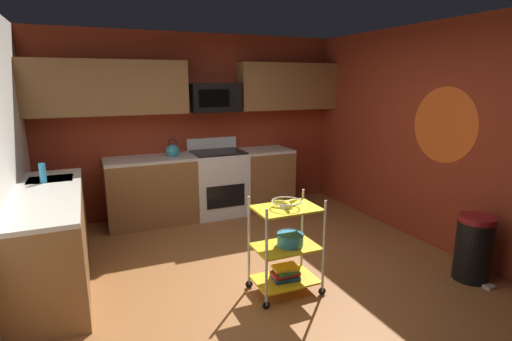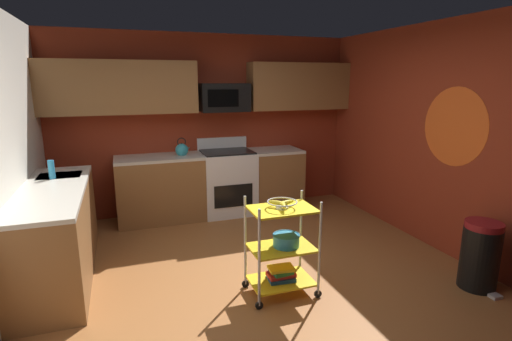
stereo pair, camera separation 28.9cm
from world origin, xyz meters
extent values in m
cube|color=#995B2D|center=(0.00, 0.00, -0.02)|extent=(4.40, 4.80, 0.04)
cube|color=maroon|center=(0.00, 2.43, 1.30)|extent=(4.52, 0.06, 2.60)
cube|color=maroon|center=(2.23, 0.00, 1.30)|extent=(0.06, 4.80, 2.60)
cylinder|color=#E5591E|center=(2.20, -0.04, 1.45)|extent=(0.00, 0.86, 0.86)
cube|color=brown|center=(0.00, 2.10, 0.44)|extent=(2.70, 0.60, 0.88)
cube|color=beige|center=(0.00, 2.10, 0.90)|extent=(2.70, 0.60, 0.04)
cube|color=brown|center=(-1.90, 0.79, 0.44)|extent=(0.60, 2.02, 0.88)
cube|color=beige|center=(-1.90, 0.79, 0.90)|extent=(0.60, 2.02, 0.04)
cube|color=#B7BABC|center=(-1.90, 1.35, 0.84)|extent=(0.44, 0.36, 0.16)
cube|color=white|center=(0.22, 2.10, 0.46)|extent=(0.76, 0.64, 0.92)
cube|color=black|center=(0.22, 1.78, 0.35)|extent=(0.56, 0.01, 0.32)
cube|color=white|center=(0.22, 2.39, 1.01)|extent=(0.76, 0.06, 0.18)
cube|color=black|center=(0.22, 2.10, 0.93)|extent=(0.72, 0.60, 0.02)
cube|color=brown|center=(-1.19, 2.23, 1.85)|extent=(2.02, 0.33, 0.70)
cube|color=brown|center=(1.41, 2.23, 1.85)|extent=(1.58, 0.33, 0.70)
cube|color=black|center=(0.22, 2.21, 1.70)|extent=(0.70, 0.38, 0.40)
cube|color=black|center=(0.16, 2.02, 1.70)|extent=(0.44, 0.01, 0.24)
cylinder|color=silver|center=(-0.20, -0.46, 0.47)|extent=(0.02, 0.02, 0.88)
cylinder|color=black|center=(-0.20, -0.46, 0.04)|extent=(0.07, 0.02, 0.07)
cylinder|color=silver|center=(0.37, -0.46, 0.47)|extent=(0.02, 0.02, 0.88)
cylinder|color=black|center=(0.37, -0.46, 0.04)|extent=(0.07, 0.02, 0.07)
cylinder|color=silver|center=(-0.20, -0.07, 0.47)|extent=(0.02, 0.02, 0.88)
cylinder|color=black|center=(-0.20, -0.07, 0.04)|extent=(0.07, 0.02, 0.07)
cylinder|color=silver|center=(0.37, -0.07, 0.47)|extent=(0.02, 0.02, 0.88)
cylinder|color=black|center=(0.37, -0.07, 0.04)|extent=(0.07, 0.02, 0.07)
cube|color=yellow|center=(0.09, -0.26, 0.12)|extent=(0.58, 0.39, 0.02)
cube|color=yellow|center=(0.09, -0.26, 0.45)|extent=(0.58, 0.39, 0.02)
cube|color=yellow|center=(0.09, -0.26, 0.82)|extent=(0.58, 0.39, 0.02)
torus|color=silver|center=(0.09, -0.26, 0.89)|extent=(0.27, 0.27, 0.01)
cylinder|color=silver|center=(0.09, -0.26, 0.84)|extent=(0.12, 0.12, 0.02)
ellipsoid|color=yellow|center=(0.13, -0.25, 0.87)|extent=(0.17, 0.09, 0.04)
ellipsoid|color=yellow|center=(0.05, -0.23, 0.87)|extent=(0.15, 0.14, 0.04)
ellipsoid|color=yellow|center=(0.07, -0.31, 0.87)|extent=(0.08, 0.17, 0.04)
cylinder|color=#338CBF|center=(0.13, -0.26, 0.51)|extent=(0.24, 0.24, 0.11)
torus|color=#338CBF|center=(0.13, -0.26, 0.57)|extent=(0.25, 0.25, 0.01)
cube|color=#1E4C8C|center=(0.09, -0.26, 0.15)|extent=(0.26, 0.21, 0.03)
cube|color=#B22626|center=(0.09, -0.26, 0.18)|extent=(0.25, 0.15, 0.04)
cube|color=#26723F|center=(0.09, -0.26, 0.22)|extent=(0.20, 0.19, 0.03)
cube|color=gold|center=(0.09, -0.26, 0.24)|extent=(0.24, 0.18, 0.02)
sphere|color=teal|center=(-0.44, 2.10, 0.99)|extent=(0.18, 0.18, 0.18)
sphere|color=black|center=(-0.44, 2.10, 1.08)|extent=(0.03, 0.03, 0.03)
cone|color=teal|center=(-0.35, 2.10, 1.01)|extent=(0.09, 0.04, 0.06)
torus|color=black|center=(-0.44, 2.10, 1.10)|extent=(0.12, 0.01, 0.12)
cylinder|color=#2D8CBF|center=(-1.95, 1.20, 1.02)|extent=(0.06, 0.06, 0.20)
cylinder|color=black|center=(1.90, -0.80, 0.30)|extent=(0.34, 0.34, 0.60)
cylinder|color=maroon|center=(1.90, -0.80, 0.63)|extent=(0.33, 0.33, 0.06)
cube|color=#B2B2B7|center=(1.90, -1.01, 0.01)|extent=(0.10, 0.08, 0.03)
camera|label=1|loc=(-1.49, -3.20, 1.94)|focal=27.30mm
camera|label=2|loc=(-1.22, -3.31, 1.94)|focal=27.30mm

